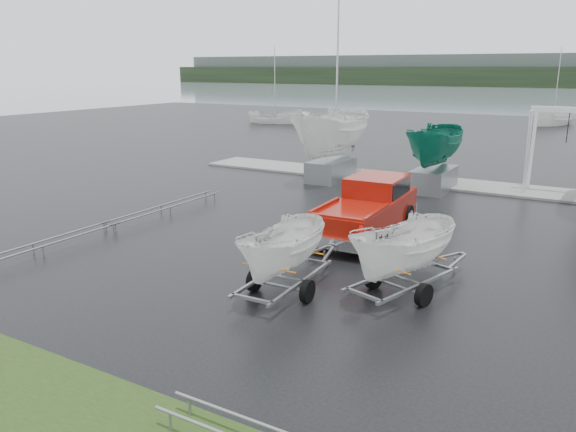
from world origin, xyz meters
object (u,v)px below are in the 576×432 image
at_px(boat_hoist, 566,139).
at_px(trailer_parked, 407,206).
at_px(trailer_hitched, 284,209).
at_px(pickup_truck, 370,205).

bearing_deg(boat_hoist, trailer_parked, -99.23).
xyz_separation_m(trailer_hitched, trailer_parked, (2.77, 1.52, 0.11)).
bearing_deg(boat_hoist, pickup_truck, -118.07).
height_order(trailer_hitched, trailer_parked, trailer_parked).
relative_size(trailer_hitched, trailer_parked, 0.95).
distance_m(trailer_hitched, trailer_parked, 3.16).
xyz_separation_m(pickup_truck, trailer_parked, (2.99, -4.98, 1.41)).
height_order(trailer_hitched, boat_hoist, trailer_hitched).
bearing_deg(pickup_truck, trailer_parked, -61.01).
bearing_deg(trailer_hitched, boat_hoist, 70.65).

